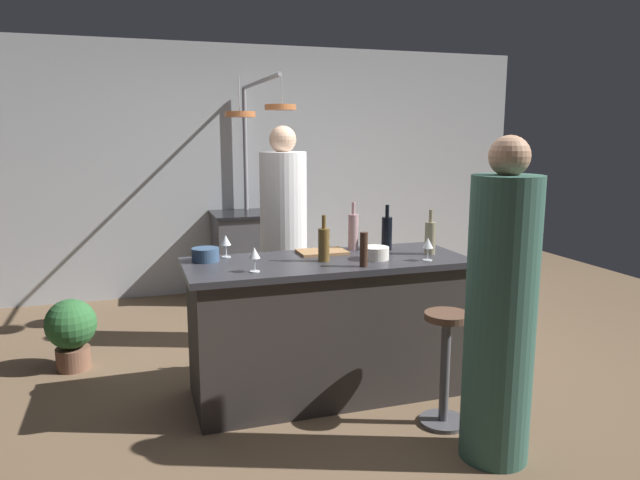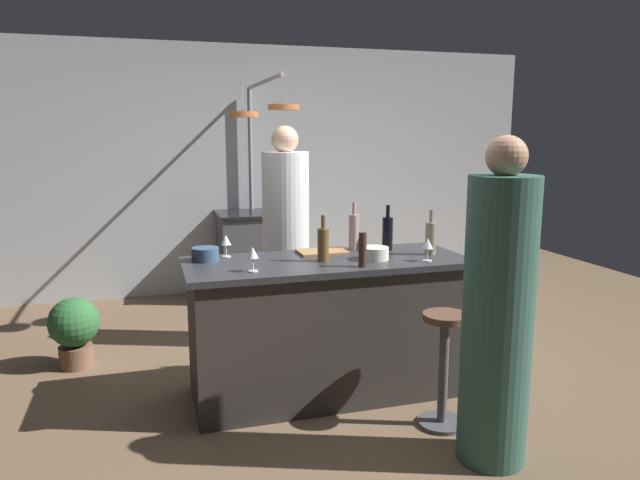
{
  "view_description": "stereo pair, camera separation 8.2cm",
  "coord_description": "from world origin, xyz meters",
  "px_view_note": "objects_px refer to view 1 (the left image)",
  "views": [
    {
      "loc": [
        -1.17,
        -3.47,
        1.69
      ],
      "look_at": [
        0.0,
        0.15,
        1.0
      ],
      "focal_mm": 33.06,
      "sensor_mm": 36.0,
      "label": 1
    },
    {
      "loc": [
        -1.09,
        -3.5,
        1.69
      ],
      "look_at": [
        0.0,
        0.15,
        1.0
      ],
      "focal_mm": 33.06,
      "sensor_mm": 36.0,
      "label": 2
    }
  ],
  "objects_px": {
    "bar_stool_right": "(445,363)",
    "wine_bottle_amber": "(324,244)",
    "stove_range": "(252,255)",
    "cutting_board": "(322,252)",
    "wine_bottle_white": "(430,237)",
    "guest_right": "(500,315)",
    "pepper_mill": "(364,250)",
    "chef": "(284,245)",
    "potted_plant": "(71,330)",
    "wine_bottle_rose": "(353,231)",
    "wine_bottle_dark": "(387,232)",
    "mixing_bowl_ceramic": "(375,253)",
    "wine_glass_near_right_guest": "(254,254)",
    "wine_glass_near_left_guest": "(226,241)",
    "mixing_bowl_blue": "(205,255)",
    "wine_glass_by_chef": "(428,244)"
  },
  "relations": [
    {
      "from": "stove_range",
      "to": "cutting_board",
      "type": "distance_m",
      "value": 2.3
    },
    {
      "from": "potted_plant",
      "to": "wine_bottle_rose",
      "type": "xyz_separation_m",
      "value": [
        1.91,
        -0.69,
        0.73
      ]
    },
    {
      "from": "cutting_board",
      "to": "mixing_bowl_ceramic",
      "type": "height_order",
      "value": "mixing_bowl_ceramic"
    },
    {
      "from": "cutting_board",
      "to": "wine_glass_near_left_guest",
      "type": "height_order",
      "value": "wine_glass_near_left_guest"
    },
    {
      "from": "wine_bottle_white",
      "to": "mixing_bowl_ceramic",
      "type": "relative_size",
      "value": 1.7
    },
    {
      "from": "guest_right",
      "to": "wine_glass_near_left_guest",
      "type": "height_order",
      "value": "guest_right"
    },
    {
      "from": "potted_plant",
      "to": "wine_bottle_white",
      "type": "height_order",
      "value": "wine_bottle_white"
    },
    {
      "from": "guest_right",
      "to": "cutting_board",
      "type": "height_order",
      "value": "guest_right"
    },
    {
      "from": "cutting_board",
      "to": "wine_bottle_dark",
      "type": "distance_m",
      "value": 0.47
    },
    {
      "from": "bar_stool_right",
      "to": "wine_bottle_amber",
      "type": "xyz_separation_m",
      "value": [
        -0.55,
        0.58,
        0.64
      ]
    },
    {
      "from": "pepper_mill",
      "to": "wine_glass_by_chef",
      "type": "relative_size",
      "value": 1.44
    },
    {
      "from": "guest_right",
      "to": "wine_glass_near_right_guest",
      "type": "distance_m",
      "value": 1.39
    },
    {
      "from": "cutting_board",
      "to": "wine_bottle_amber",
      "type": "distance_m",
      "value": 0.27
    },
    {
      "from": "cutting_board",
      "to": "wine_glass_near_left_guest",
      "type": "distance_m",
      "value": 0.64
    },
    {
      "from": "wine_glass_near_right_guest",
      "to": "cutting_board",
      "type": "bearing_deg",
      "value": 35.95
    },
    {
      "from": "wine_glass_near_right_guest",
      "to": "pepper_mill",
      "type": "bearing_deg",
      "value": -5.88
    },
    {
      "from": "wine_bottle_amber",
      "to": "wine_glass_near_left_guest",
      "type": "bearing_deg",
      "value": 151.61
    },
    {
      "from": "guest_right",
      "to": "pepper_mill",
      "type": "relative_size",
      "value": 8.03
    },
    {
      "from": "chef",
      "to": "potted_plant",
      "type": "xyz_separation_m",
      "value": [
        -1.61,
        -0.08,
        -0.51
      ]
    },
    {
      "from": "chef",
      "to": "mixing_bowl_ceramic",
      "type": "relative_size",
      "value": 9.98
    },
    {
      "from": "wine_glass_near_left_guest",
      "to": "mixing_bowl_ceramic",
      "type": "bearing_deg",
      "value": -21.49
    },
    {
      "from": "stove_range",
      "to": "pepper_mill",
      "type": "height_order",
      "value": "pepper_mill"
    },
    {
      "from": "wine_bottle_rose",
      "to": "wine_glass_by_chef",
      "type": "height_order",
      "value": "wine_bottle_rose"
    },
    {
      "from": "chef",
      "to": "wine_glass_by_chef",
      "type": "distance_m",
      "value": 1.4
    },
    {
      "from": "pepper_mill",
      "to": "wine_bottle_rose",
      "type": "xyz_separation_m",
      "value": [
        0.13,
        0.51,
        0.02
      ]
    },
    {
      "from": "bar_stool_right",
      "to": "mixing_bowl_ceramic",
      "type": "height_order",
      "value": "mixing_bowl_ceramic"
    },
    {
      "from": "wine_glass_by_chef",
      "to": "wine_glass_near_right_guest",
      "type": "height_order",
      "value": "same"
    },
    {
      "from": "wine_bottle_white",
      "to": "guest_right",
      "type": "bearing_deg",
      "value": -96.73
    },
    {
      "from": "wine_bottle_dark",
      "to": "mixing_bowl_ceramic",
      "type": "distance_m",
      "value": 0.34
    },
    {
      "from": "bar_stool_right",
      "to": "stove_range",
      "type": "bearing_deg",
      "value": 99.55
    },
    {
      "from": "wine_bottle_amber",
      "to": "wine_glass_near_left_guest",
      "type": "distance_m",
      "value": 0.64
    },
    {
      "from": "guest_right",
      "to": "mixing_bowl_ceramic",
      "type": "xyz_separation_m",
      "value": [
        -0.3,
        0.93,
        0.16
      ]
    },
    {
      "from": "potted_plant",
      "to": "wine_bottle_amber",
      "type": "relative_size",
      "value": 1.78
    },
    {
      "from": "wine_glass_near_left_guest",
      "to": "wine_glass_near_right_guest",
      "type": "xyz_separation_m",
      "value": [
        0.09,
        -0.46,
        0.0
      ]
    },
    {
      "from": "wine_bottle_white",
      "to": "wine_glass_by_chef",
      "type": "height_order",
      "value": "wine_bottle_white"
    },
    {
      "from": "guest_right",
      "to": "wine_bottle_amber",
      "type": "xyz_separation_m",
      "value": [
        -0.63,
        0.98,
        0.23
      ]
    },
    {
      "from": "bar_stool_right",
      "to": "wine_glass_near_right_guest",
      "type": "bearing_deg",
      "value": 157.43
    },
    {
      "from": "stove_range",
      "to": "chef",
      "type": "bearing_deg",
      "value": -90.97
    },
    {
      "from": "mixing_bowl_ceramic",
      "to": "stove_range",
      "type": "bearing_deg",
      "value": 96.57
    },
    {
      "from": "chef",
      "to": "wine_bottle_white",
      "type": "relative_size",
      "value": 5.86
    },
    {
      "from": "wine_glass_by_chef",
      "to": "wine_glass_near_right_guest",
      "type": "bearing_deg",
      "value": 178.21
    },
    {
      "from": "bar_stool_right",
      "to": "potted_plant",
      "type": "distance_m",
      "value": 2.66
    },
    {
      "from": "stove_range",
      "to": "wine_glass_by_chef",
      "type": "bearing_deg",
      "value": -77.55
    },
    {
      "from": "chef",
      "to": "cutting_board",
      "type": "xyz_separation_m",
      "value": [
        0.05,
        -0.82,
        0.1
      ]
    },
    {
      "from": "wine_bottle_amber",
      "to": "guest_right",
      "type": "bearing_deg",
      "value": -57.3
    },
    {
      "from": "potted_plant",
      "to": "wine_bottle_amber",
      "type": "distance_m",
      "value": 2.01
    },
    {
      "from": "chef",
      "to": "stove_range",
      "type": "bearing_deg",
      "value": 89.03
    },
    {
      "from": "wine_glass_near_left_guest",
      "to": "mixing_bowl_blue",
      "type": "xyz_separation_m",
      "value": [
        -0.14,
        -0.08,
        -0.06
      ]
    },
    {
      "from": "stove_range",
      "to": "wine_bottle_amber",
      "type": "bearing_deg",
      "value": -90.85
    },
    {
      "from": "mixing_bowl_blue",
      "to": "mixing_bowl_ceramic",
      "type": "bearing_deg",
      "value": -14.93
    }
  ]
}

